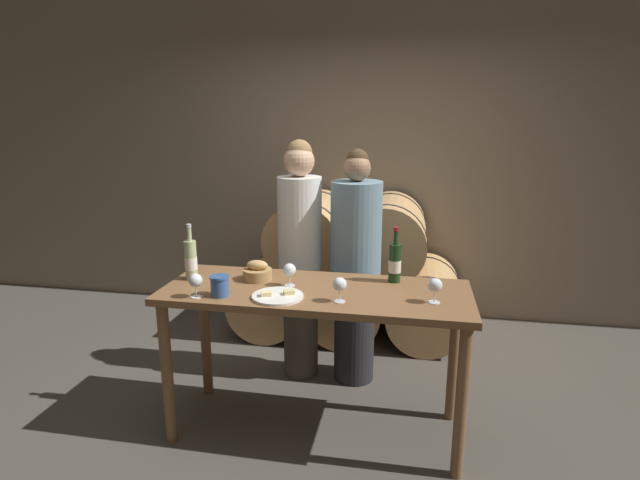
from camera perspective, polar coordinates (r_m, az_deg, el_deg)
The scene contains 15 objects.
ground_plane at distance 3.20m, azimuth -0.46°, elevation -20.72°, with size 10.00×10.00×0.00m, color #4C473F.
stone_wall_back at distance 4.63m, azimuth 4.41°, elevation 11.19°, with size 10.00×0.12×3.20m.
barrel_stack at distance 4.26m, azimuth 3.29°, elevation -3.69°, with size 1.93×0.89×1.18m.
tasting_table at distance 2.84m, azimuth -0.49°, elevation -8.00°, with size 1.71×0.65×0.88m.
person_left at distance 3.45m, azimuth -2.29°, elevation -1.99°, with size 0.30×0.30×1.67m.
person_right at distance 3.40m, azimuth 4.07°, elevation -3.22°, with size 0.34×0.34×1.62m.
wine_bottle_red at distance 2.91m, azimuth 8.55°, elevation -2.57°, with size 0.07×0.07×0.32m.
wine_bottle_white at distance 3.02m, azimuth -14.55°, elevation -2.19°, with size 0.07×0.07×0.33m.
blue_crock at distance 2.72m, azimuth -11.40°, elevation -5.06°, with size 0.11×0.11×0.11m.
bread_basket at distance 2.96m, azimuth -7.17°, elevation -3.67°, with size 0.17×0.17×0.12m.
cheese_plate at distance 2.67m, azimuth -4.87°, elevation -6.39°, with size 0.27×0.27×0.04m.
wine_glass_far_left at distance 2.72m, azimuth -14.04°, elevation -4.56°, with size 0.07×0.07×0.13m.
wine_glass_left at distance 2.82m, azimuth -3.51°, elevation -3.48°, with size 0.07×0.07×0.13m.
wine_glass_center at distance 2.58m, azimuth 2.27°, elevation -5.16°, with size 0.07×0.07×0.13m.
wine_glass_right at distance 2.63m, azimuth 13.02°, elevation -5.12°, with size 0.07×0.07×0.13m.
Camera 1 is at (0.51, -2.58, 1.82)m, focal length 28.00 mm.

